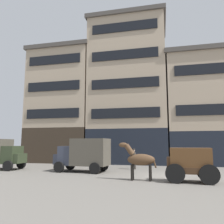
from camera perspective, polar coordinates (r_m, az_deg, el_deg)
ground_plane at (r=16.36m, az=14.17°, el=-15.60°), size 120.00×120.00×0.00m
building_far_left at (r=30.20m, az=-11.75°, el=1.61°), size 8.27×7.39×14.28m
building_center_left at (r=28.14m, az=4.34°, el=5.49°), size 9.38×7.39×17.48m
building_center_right at (r=27.85m, az=23.09°, el=0.86°), size 9.36×7.39×12.34m
cargo_wagon at (r=14.29m, az=19.07°, el=-11.92°), size 2.97×1.63×1.98m
draft_horse at (r=14.28m, az=6.95°, el=-11.79°), size 2.35×0.68×2.30m
delivery_truck_near at (r=18.50m, az=-7.16°, el=-10.43°), size 4.47×2.41×2.62m
pedestrian_officer at (r=20.25m, az=5.54°, el=-11.49°), size 0.50×0.50×1.79m
fire_hydrant_curbside at (r=22.06m, az=22.27°, el=-12.10°), size 0.24×0.24×0.83m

